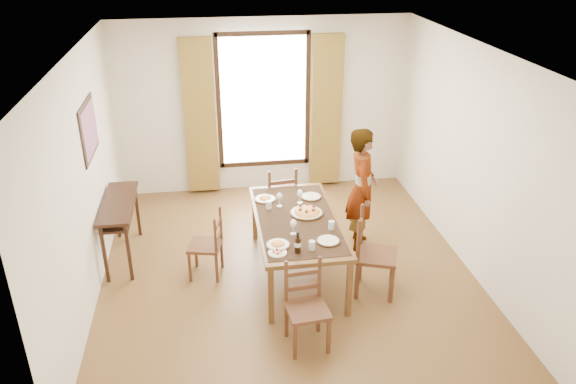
{
  "coord_description": "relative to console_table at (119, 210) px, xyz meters",
  "views": [
    {
      "loc": [
        -0.86,
        -5.85,
        3.91
      ],
      "look_at": [
        0.04,
        0.14,
        1.0
      ],
      "focal_mm": 35.0,
      "sensor_mm": 36.0,
      "label": 1
    }
  ],
  "objects": [
    {
      "name": "room_shell",
      "position": [
        2.03,
        -0.47,
        0.86
      ],
      "size": [
        4.6,
        5.1,
        2.74
      ],
      "color": "beige",
      "rests_on": "ground"
    },
    {
      "name": "plate_ne",
      "position": [
        2.41,
        -0.15,
        0.1
      ],
      "size": [
        0.27,
        0.27,
        0.05
      ],
      "primitive_type": null,
      "color": "silver",
      "rests_on": "dining_table"
    },
    {
      "name": "chair_north",
      "position": [
        2.08,
        0.44,
        -0.23
      ],
      "size": [
        0.48,
        0.48,
        0.97
      ],
      "rotation": [
        0.0,
        0.0,
        3.28
      ],
      "color": "#522E1B",
      "rests_on": "ground"
    },
    {
      "name": "plate_se",
      "position": [
        2.39,
        -1.26,
        0.1
      ],
      "size": [
        0.27,
        0.27,
        0.05
      ],
      "primitive_type": null,
      "color": "silver",
      "rests_on": "dining_table"
    },
    {
      "name": "chair_east",
      "position": [
        2.94,
        -1.19,
        -0.21
      ],
      "size": [
        0.58,
        0.58,
        1.02
      ],
      "rotation": [
        0.0,
        0.0,
        1.22
      ],
      "color": "#522E1B",
      "rests_on": "ground"
    },
    {
      "name": "wine_glass_b",
      "position": [
        2.24,
        -0.29,
        0.16
      ],
      "size": [
        0.08,
        0.08,
        0.18
      ],
      "primitive_type": null,
      "color": "white",
      "rests_on": "dining_table"
    },
    {
      "name": "wine_glass_a",
      "position": [
        2.04,
        -1.04,
        0.16
      ],
      "size": [
        0.08,
        0.08,
        0.18
      ],
      "primitive_type": null,
      "color": "white",
      "rests_on": "dining_table"
    },
    {
      "name": "man",
      "position": [
        3.08,
        -0.14,
        0.14
      ],
      "size": [
        0.73,
        0.6,
        1.64
      ],
      "primitive_type": "imported",
      "rotation": [
        0.0,
        0.0,
        1.4
      ],
      "color": "gray",
      "rests_on": "ground"
    },
    {
      "name": "dining_table",
      "position": [
        2.14,
        -0.69,
        0.01
      ],
      "size": [
        0.97,
        1.95,
        0.76
      ],
      "color": "brown",
      "rests_on": "ground"
    },
    {
      "name": "wine_glass_c",
      "position": [
        1.98,
        -0.34,
        0.16
      ],
      "size": [
        0.08,
        0.08,
        0.18
      ],
      "primitive_type": null,
      "color": "white",
      "rests_on": "dining_table"
    },
    {
      "name": "tumbler_a",
      "position": [
        2.49,
        -1.0,
        0.12
      ],
      "size": [
        0.07,
        0.07,
        0.1
      ],
      "primitive_type": "cylinder",
      "color": "silver",
      "rests_on": "dining_table"
    },
    {
      "name": "chair_south",
      "position": [
        2.03,
        -1.97,
        -0.26
      ],
      "size": [
        0.44,
        0.44,
        0.92
      ],
      "rotation": [
        0.0,
        0.0,
        0.1
      ],
      "color": "#522E1B",
      "rests_on": "ground"
    },
    {
      "name": "tumbler_c",
      "position": [
        2.18,
        -1.4,
        0.12
      ],
      "size": [
        0.07,
        0.07,
        0.1
      ],
      "primitive_type": "cylinder",
      "color": "silver",
      "rests_on": "dining_table"
    },
    {
      "name": "plate_sw",
      "position": [
        1.83,
        -1.27,
        0.1
      ],
      "size": [
        0.27,
        0.27,
        0.05
      ],
      "primitive_type": null,
      "color": "silver",
      "rests_on": "dining_table"
    },
    {
      "name": "console_table",
      "position": [
        0.0,
        0.0,
        0.0
      ],
      "size": [
        0.38,
        1.2,
        0.8
      ],
      "color": "black",
      "rests_on": "ground"
    },
    {
      "name": "ground",
      "position": [
        2.03,
        -0.6,
        -0.68
      ],
      "size": [
        5.0,
        5.0,
        0.0
      ],
      "primitive_type": "plane",
      "color": "brown",
      "rests_on": "ground"
    },
    {
      "name": "caprese_plate",
      "position": [
        1.81,
        -1.43,
        0.09
      ],
      "size": [
        0.2,
        0.2,
        0.04
      ],
      "primitive_type": null,
      "color": "silver",
      "rests_on": "dining_table"
    },
    {
      "name": "tumbler_b",
      "position": [
        1.84,
        -0.38,
        0.12
      ],
      "size": [
        0.07,
        0.07,
        0.1
      ],
      "primitive_type": "cylinder",
      "color": "silver",
      "rests_on": "dining_table"
    },
    {
      "name": "wine_bottle",
      "position": [
        2.02,
        -1.44,
        0.2
      ],
      "size": [
        0.07,
        0.07,
        0.25
      ],
      "primitive_type": null,
      "color": "black",
      "rests_on": "dining_table"
    },
    {
      "name": "chair_west",
      "position": [
        1.07,
        -0.57,
        -0.28
      ],
      "size": [
        0.46,
        0.46,
        0.86
      ],
      "rotation": [
        0.0,
        0.0,
        -1.8
      ],
      "color": "#522E1B",
      "rests_on": "ground"
    },
    {
      "name": "plate_nw",
      "position": [
        1.82,
        -0.13,
        0.1
      ],
      "size": [
        0.27,
        0.27,
        0.05
      ],
      "primitive_type": null,
      "color": "silver",
      "rests_on": "dining_table"
    },
    {
      "name": "pasta_platter",
      "position": [
        2.27,
        -0.59,
        0.12
      ],
      "size": [
        0.4,
        0.4,
        0.1
      ],
      "primitive_type": null,
      "color": "red",
      "rests_on": "dining_table"
    }
  ]
}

